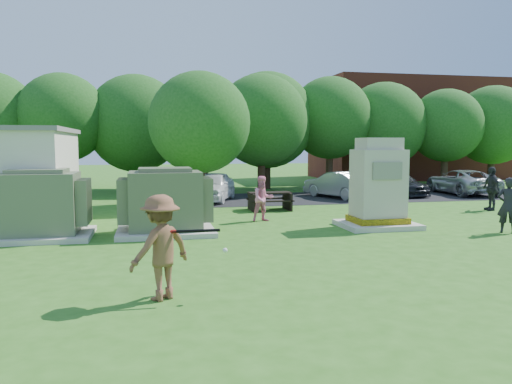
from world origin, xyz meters
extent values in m
plane|color=#2D6619|center=(0.00, 0.00, 0.00)|extent=(120.00, 120.00, 0.00)
cube|color=maroon|center=(18.00, 27.00, 4.00)|extent=(15.00, 8.00, 8.00)
cube|color=#232326|center=(7.00, 13.50, 0.01)|extent=(20.00, 6.00, 0.01)
cube|color=beige|center=(-6.50, 4.50, 0.07)|extent=(3.00, 2.40, 0.15)
cube|color=#5B6649|center=(-6.50, 4.50, 1.05)|extent=(2.20, 1.80, 1.80)
cube|color=#5B6649|center=(-6.50, 4.50, 2.01)|extent=(1.60, 1.30, 0.12)
cube|color=#5B6649|center=(-5.23, 4.50, 1.07)|extent=(0.32, 1.50, 1.35)
cube|color=beige|center=(-2.80, 4.50, 0.07)|extent=(3.00, 2.40, 0.15)
cube|color=#555D41|center=(-2.80, 4.50, 1.05)|extent=(2.20, 1.80, 1.80)
cube|color=#555D41|center=(-2.80, 4.50, 2.01)|extent=(1.60, 1.30, 0.12)
cube|color=#555D41|center=(-4.07, 4.50, 1.07)|extent=(0.32, 1.50, 1.35)
cube|color=#555D41|center=(-1.53, 4.50, 1.07)|extent=(0.32, 1.50, 1.35)
cube|color=beige|center=(4.24, 4.19, 0.08)|extent=(2.47, 2.02, 0.17)
cube|color=yellow|center=(4.24, 4.19, 0.27)|extent=(1.74, 1.40, 0.20)
cube|color=#C1B2A0|center=(4.24, 4.19, 1.49)|extent=(1.57, 1.24, 2.25)
cube|color=#C1B2A0|center=(4.24, 4.19, 2.82)|extent=(1.29, 1.01, 0.39)
cube|color=gray|center=(4.24, 3.53, 1.94)|extent=(1.01, 0.04, 0.56)
cube|color=black|center=(1.72, 9.22, 0.74)|extent=(1.81, 0.70, 0.06)
cube|color=black|center=(1.72, 9.77, 0.44)|extent=(1.81, 0.25, 0.05)
cube|color=black|center=(1.72, 8.66, 0.44)|extent=(1.81, 0.25, 0.05)
cube|color=black|center=(0.93, 9.22, 0.37)|extent=(0.08, 1.36, 0.74)
cube|color=black|center=(2.50, 9.22, 0.37)|extent=(0.08, 1.36, 0.74)
imported|color=brown|center=(-3.11, -2.29, 0.95)|extent=(1.41, 1.29, 1.90)
imported|color=black|center=(7.76, 2.30, 0.88)|extent=(0.77, 0.72, 1.77)
imported|color=pink|center=(0.74, 6.26, 0.83)|extent=(0.88, 0.72, 1.65)
imported|color=#28272C|center=(10.89, 7.20, 0.93)|extent=(0.57, 1.13, 1.86)
imported|color=white|center=(-0.22, 13.25, 0.73)|extent=(3.07, 4.59, 1.45)
imported|color=#AEAEB3|center=(6.41, 13.21, 0.70)|extent=(2.85, 4.47, 1.39)
imported|color=black|center=(10.06, 13.91, 0.63)|extent=(2.30, 4.55, 1.27)
imported|color=#A7A7AC|center=(13.91, 13.64, 0.69)|extent=(2.64, 5.12, 1.38)
cylinder|color=black|center=(-2.47, -2.41, 1.25)|extent=(0.85, 0.07, 0.06)
cylinder|color=maroon|center=(-2.94, -2.40, 1.25)|extent=(0.22, 0.07, 0.06)
sphere|color=white|center=(-1.97, -2.49, 0.89)|extent=(0.09, 0.09, 0.09)
cylinder|color=#47301E|center=(-8.00, 18.80, 1.40)|extent=(0.44, 0.44, 2.80)
sphere|color=#235B1C|center=(-8.00, 18.80, 4.30)|extent=(5.00, 5.00, 5.00)
cylinder|color=#47301E|center=(-4.00, 19.60, 1.15)|extent=(0.44, 0.44, 2.30)
sphere|color=#235B1C|center=(-4.00, 19.60, 4.04)|extent=(5.80, 5.80, 5.80)
cylinder|color=#47301E|center=(0.00, 18.70, 1.35)|extent=(0.44, 0.44, 2.70)
sphere|color=#235B1C|center=(0.00, 18.70, 4.32)|extent=(5.40, 5.40, 5.40)
cylinder|color=#47301E|center=(4.00, 19.30, 1.25)|extent=(0.44, 0.44, 2.50)
sphere|color=#235B1C|center=(4.00, 19.30, 4.30)|extent=(6.00, 6.00, 6.00)
cylinder|color=#47301E|center=(8.00, 18.90, 1.45)|extent=(0.44, 0.44, 2.90)
sphere|color=#235B1C|center=(8.00, 18.90, 4.46)|extent=(5.20, 5.20, 5.20)
cylinder|color=#47301E|center=(12.00, 19.50, 1.20)|extent=(0.44, 0.44, 2.40)
sphere|color=#235B1C|center=(12.00, 19.50, 4.08)|extent=(5.60, 5.60, 5.60)
cylinder|color=#47301E|center=(16.00, 18.60, 1.30)|extent=(0.44, 0.44, 2.60)
sphere|color=#235B1C|center=(16.00, 18.60, 4.04)|extent=(4.80, 4.80, 4.80)
cylinder|color=#47301E|center=(20.00, 19.20, 1.25)|extent=(0.44, 0.44, 2.50)
sphere|color=#235B1C|center=(20.00, 19.20, 4.12)|extent=(5.40, 5.40, 5.40)
cylinder|color=#47301E|center=(-1.00, 11.50, 1.20)|extent=(0.44, 0.44, 2.40)
sphere|color=#235B1C|center=(-1.00, 11.50, 3.78)|extent=(4.60, 4.60, 4.60)
cylinder|color=#47301E|center=(3.00, 16.50, 1.30)|extent=(0.44, 0.44, 2.60)
sphere|color=#235B1C|center=(3.00, 16.50, 4.16)|extent=(5.20, 5.20, 5.20)
camera|label=1|loc=(-3.28, -11.26, 2.79)|focal=35.00mm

